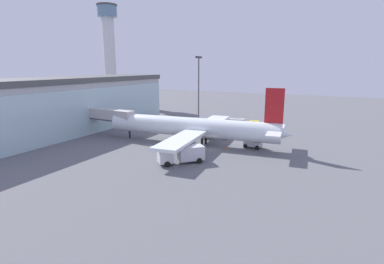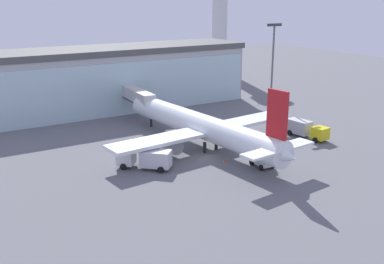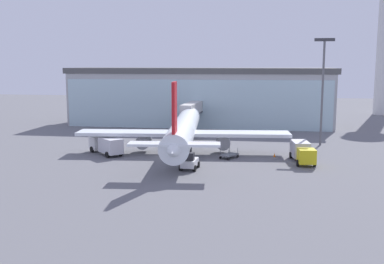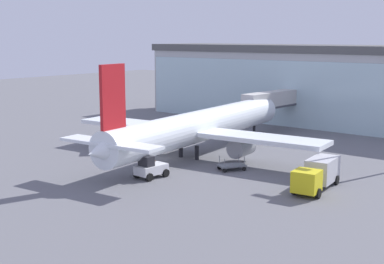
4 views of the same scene
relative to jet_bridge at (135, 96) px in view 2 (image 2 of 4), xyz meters
name	(u,v)px [view 2 (image 2 of 4)]	position (x,y,z in m)	size (l,w,h in m)	color
ground	(206,157)	(-0.19, -24.76, -4.54)	(240.00, 240.00, 0.00)	slate
terminal_building	(112,78)	(-0.19, 10.78, 1.74)	(57.75, 13.80, 12.57)	#ACACAC
jet_bridge	(135,96)	(0.00, 0.00, 0.00)	(3.04, 14.30, 5.92)	beige
apron_light_mast	(273,62)	(23.20, -11.47, 5.96)	(3.20, 0.40, 17.58)	#59595E
airplane	(202,126)	(1.62, -20.77, -1.14)	(32.22, 37.74, 11.39)	white
catering_truck	(146,158)	(-9.52, -24.27, -3.08)	(6.77, 6.66, 2.65)	silver
fuel_truck	(306,129)	(19.04, -25.12, -3.08)	(3.20, 7.51, 2.65)	yellow
baggage_cart	(254,143)	(8.88, -24.28, -4.04)	(2.83, 3.22, 1.50)	slate
pushback_tug	(263,160)	(4.30, -31.90, -3.57)	(2.33, 3.31, 2.30)	silver
safety_cone_nose	(225,160)	(1.03, -27.62, -4.27)	(0.36, 0.36, 0.55)	orange
safety_cone_wingtip	(277,135)	(15.38, -22.30, -4.27)	(0.36, 0.36, 0.55)	orange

